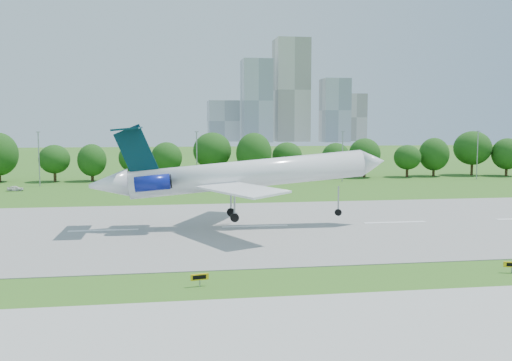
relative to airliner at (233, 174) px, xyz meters
name	(u,v)px	position (x,y,z in m)	size (l,w,h in m)	color
ground	(71,284)	(-17.09, -25.01, -7.20)	(600.00, 600.00, 0.00)	#2C6119
runway	(103,231)	(-17.09, -0.01, -7.16)	(400.00, 45.00, 0.08)	gray
tree_line	(133,155)	(-17.09, 66.99, -1.01)	(288.40, 8.40, 10.40)	#382314
light_poles	(119,157)	(-19.59, 56.99, -0.86)	(175.90, 0.25, 12.19)	gray
skyline	(286,102)	(83.07, 365.60, 23.26)	(127.00, 52.00, 80.00)	#B2B2B7
airliner	(233,174)	(0.00, 0.00, 0.00)	(40.15, 29.24, 12.79)	white
taxi_sign_centre	(200,277)	(-6.05, -27.43, -6.38)	(1.58, 0.52, 1.11)	gray
taxi_sign_right	(512,265)	(23.15, -27.37, -6.42)	(1.49, 0.62, 1.06)	gray
service_vehicle_b	(15,188)	(-40.18, 48.44, -6.65)	(1.30, 3.24, 1.10)	silver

